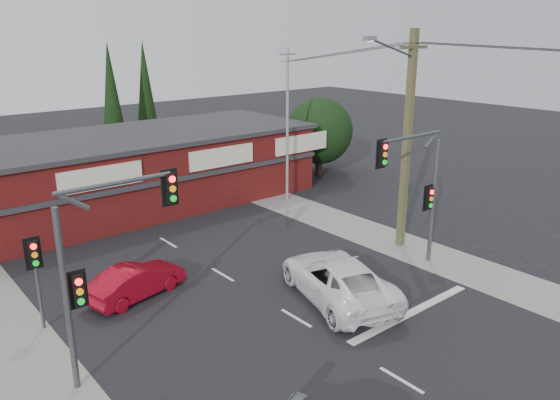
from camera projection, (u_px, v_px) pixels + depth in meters
ground at (313, 328)px, 18.95m from camera, size 120.00×120.00×0.00m
road_strip at (231, 280)px, 22.63m from camera, size 14.00×70.00×0.01m
verge_left at (12, 354)px, 17.45m from camera, size 3.00×70.00×0.02m
verge_right at (368, 233)px, 27.80m from camera, size 3.00×70.00×0.02m
stop_line at (411, 313)px, 19.98m from camera, size 6.50×0.35×0.01m
white_suv at (338, 278)px, 20.87m from camera, size 4.36×6.47×1.65m
red_sedan at (136, 281)px, 21.05m from camera, size 4.18×2.25×1.31m
lane_dashes at (256, 294)px, 21.35m from camera, size 0.12×44.13×0.01m
shop_building at (92, 177)px, 30.19m from camera, size 27.30×8.40×4.22m
tree_cluster at (317, 134)px, 38.38m from camera, size 5.90×5.10×5.50m
conifer_near at (112, 98)px, 37.08m from camera, size 1.80×1.80×9.25m
conifer_far at (146, 92)px, 40.68m from camera, size 1.80×1.80×9.25m
traffic_mast_left at (100, 253)px, 15.34m from camera, size 3.77×0.27×5.97m
traffic_mast_right at (419, 180)px, 22.69m from camera, size 3.96×0.27×5.97m
pedestal_signal at (35, 265)px, 18.26m from camera, size 0.55×0.27×3.38m
utility_pole at (406, 135)px, 24.63m from camera, size 4.38×0.59×10.00m
steel_pole at (287, 123)px, 31.85m from camera, size 1.20×0.16×9.00m
power_lines at (537, 55)px, 19.60m from camera, size 2.01×29.00×1.22m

